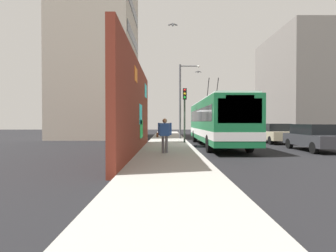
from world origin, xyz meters
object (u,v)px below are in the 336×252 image
at_px(parked_car_dark_gray, 314,137).
at_px(parked_car_red, 251,130).
at_px(street_lamp, 182,96).
at_px(pedestrian_near_wall, 165,133).
at_px(city_bus, 216,121).
at_px(parked_car_champagne, 273,133).
at_px(traffic_light, 185,106).

height_order(parked_car_dark_gray, parked_car_red, same).
xyz_separation_m(parked_car_dark_gray, parked_car_red, (11.51, -0.00, 0.00)).
height_order(parked_car_dark_gray, street_lamp, street_lamp).
bearing_deg(pedestrian_near_wall, parked_car_dark_gray, -75.45).
bearing_deg(street_lamp, pedestrian_near_wall, 172.20).
distance_m(parked_car_red, street_lamp, 8.27).
relative_size(parked_car_dark_gray, parked_car_red, 0.89).
height_order(city_bus, street_lamp, street_lamp).
distance_m(parked_car_champagne, parked_car_red, 5.61).
xyz_separation_m(parked_car_champagne, pedestrian_near_wall, (-8.18, 8.82, 0.34)).
xyz_separation_m(parked_car_red, street_lamp, (-2.25, 7.24, 3.32)).
height_order(parked_car_dark_gray, parked_car_champagne, same).
xyz_separation_m(parked_car_red, traffic_light, (-7.12, 7.35, 2.09)).
bearing_deg(parked_car_champagne, city_bus, 119.27).
height_order(city_bus, parked_car_champagne, city_bus).
bearing_deg(city_bus, traffic_light, 56.77).
distance_m(parked_car_red, traffic_light, 10.44).
relative_size(parked_car_dark_gray, parked_car_champagne, 0.91).
distance_m(city_bus, parked_car_champagne, 6.04).
xyz_separation_m(parked_car_dark_gray, pedestrian_near_wall, (-2.29, 8.82, 0.34)).
xyz_separation_m(city_bus, parked_car_red, (8.53, -5.20, -0.97)).
relative_size(parked_car_red, traffic_light, 1.17).
bearing_deg(parked_car_red, traffic_light, 134.08).
distance_m(city_bus, street_lamp, 7.01).
bearing_deg(parked_car_red, pedestrian_near_wall, 147.41).
xyz_separation_m(city_bus, traffic_light, (1.41, 2.15, 1.12)).
relative_size(city_bus, pedestrian_near_wall, 6.82).
relative_size(city_bus, parked_car_red, 2.45).
bearing_deg(parked_car_champagne, parked_car_red, 0.00).
xyz_separation_m(city_bus, street_lamp, (6.28, 2.04, 2.35)).
xyz_separation_m(traffic_light, street_lamp, (4.87, -0.11, 1.23)).
bearing_deg(parked_car_champagne, traffic_light, 101.58).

